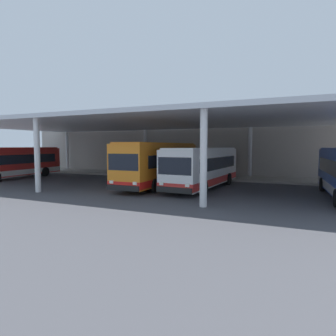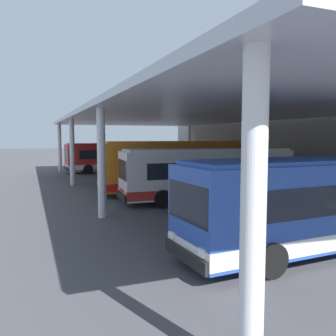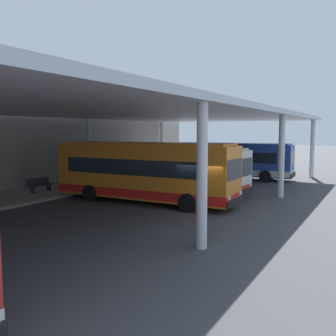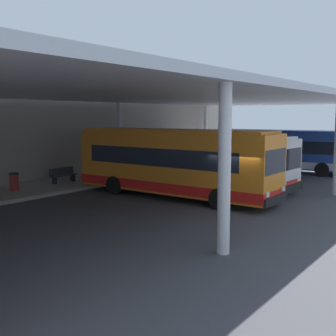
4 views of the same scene
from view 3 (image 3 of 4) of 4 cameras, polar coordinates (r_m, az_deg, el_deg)
The scene contains 8 objects.
ground_plane at distance 20.67m, azimuth 5.72°, elevation -6.33°, with size 200.00×200.00×0.00m, color #47474C.
platform_kerb at distance 27.46m, azimuth -17.41°, elevation -3.41°, with size 42.00×4.50×0.18m, color #A39E93.
station_building_facade at distance 29.61m, azimuth -21.93°, elevation 3.55°, with size 48.00×1.60×6.83m, color #ADA399.
canopy_shelter at distance 23.00m, azimuth -6.94°, elevation 8.17°, with size 40.00×17.00×5.55m.
bus_second_bay at distance 22.59m, azimuth -3.64°, elevation -0.57°, with size 2.80×11.35×3.57m.
bus_middle_bay at distance 25.88m, azimuth 0.60°, elevation -0.19°, with size 3.08×10.64×3.17m.
bus_far_bay at distance 34.50m, azimuth 9.52°, elevation 1.18°, with size 3.13×10.66×3.17m.
bench_waiting at distance 26.96m, azimuth -18.62°, elevation -2.38°, with size 1.80×0.45×0.92m.
Camera 3 is at (-18.55, -8.05, 4.25)m, focal length 40.79 mm.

